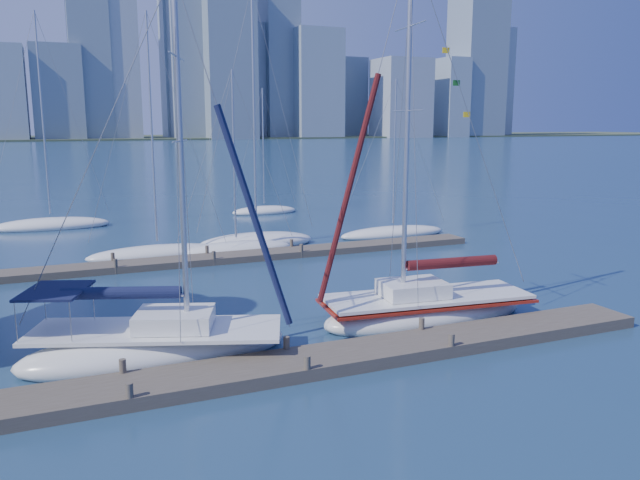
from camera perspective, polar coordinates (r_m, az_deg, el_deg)
name	(u,v)px	position (r m, az deg, el deg)	size (l,w,h in m)	color
ground	(297,371)	(19.53, -2.16, -11.85)	(700.00, 700.00, 0.00)	navy
near_dock	(296,365)	(19.46, -2.16, -11.31)	(26.00, 2.00, 0.40)	#4A4136
far_dock	(228,258)	(34.72, -8.37, -1.61)	(30.00, 1.80, 0.36)	#4A4136
far_shore	(70,139)	(337.06, -21.88, 8.60)	(800.00, 100.00, 1.50)	#38472D
sailboat_navy	(156,330)	(20.83, -14.74, -8.00)	(8.98, 5.52, 12.39)	white
sailboat_maroon	(426,292)	(24.24, 9.71, -4.75)	(8.80, 3.67, 14.16)	white
bg_boat_1	(158,253)	(36.45, -14.62, -1.14)	(7.98, 4.87, 13.65)	white
bg_boat_2	(236,249)	(36.72, -7.66, -0.83)	(6.91, 2.84, 10.74)	white
bg_boat_3	(256,241)	(38.65, -5.83, -0.09)	(7.41, 2.92, 15.63)	white
bg_boat_4	(393,233)	(42.20, 6.68, 0.66)	(7.82, 2.57, 10.60)	white
bg_boat_6	(51,225)	(48.83, -23.36, 1.30)	(8.11, 2.79, 15.38)	white
bg_boat_7	(264,211)	(52.66, -5.11, 2.68)	(5.53, 1.93, 10.60)	white
skyline	(128,57)	(310.11, -17.18, 15.73)	(502.64, 51.31, 121.77)	#7C90A1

